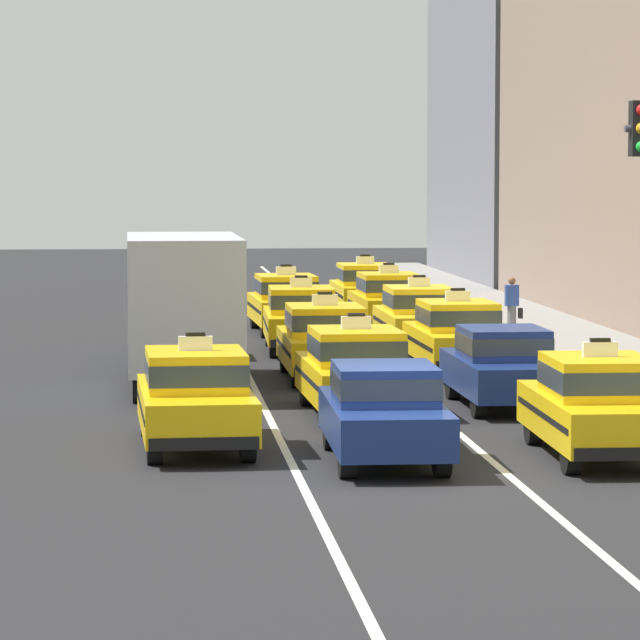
{
  "coord_description": "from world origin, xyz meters",
  "views": [
    {
      "loc": [
        -3.85,
        -27.13,
        4.64
      ],
      "look_at": [
        -0.03,
        13.09,
        1.3
      ],
      "focal_mm": 102.29,
      "sensor_mm": 36.0,
      "label": 1
    }
  ],
  "objects_px": {
    "sedan_right_second": "(502,365)",
    "taxi_right_fourth": "(418,317)",
    "taxi_left_nearest": "(195,397)",
    "taxi_right_sixth": "(365,288)",
    "sedan_center_nearest": "(384,410)",
    "sedan_left_third": "(178,323)",
    "taxi_right_third": "(457,335)",
    "taxi_right_fifth": "(388,300)",
    "taxi_center_fifth": "(286,302)",
    "taxi_right_nearest": "(598,405)",
    "box_truck_left_second": "(182,305)",
    "pedestrian_near_crosswalk": "(512,306)",
    "taxi_center_third": "(324,340)",
    "taxi_center_fourth": "(301,317)",
    "taxi_center_second": "(355,370)"
  },
  "relations": [
    {
      "from": "taxi_left_nearest",
      "to": "taxi_right_nearest",
      "type": "height_order",
      "value": "same"
    },
    {
      "from": "box_truck_left_second",
      "to": "sedan_right_second",
      "type": "relative_size",
      "value": 1.62
    },
    {
      "from": "taxi_left_nearest",
      "to": "sedan_right_second",
      "type": "xyz_separation_m",
      "value": [
        6.1,
        4.7,
        -0.03
      ]
    },
    {
      "from": "taxi_left_nearest",
      "to": "taxi_right_fifth",
      "type": "height_order",
      "value": "same"
    },
    {
      "from": "sedan_right_second",
      "to": "pedestrian_near_crosswalk",
      "type": "height_order",
      "value": "pedestrian_near_crosswalk"
    },
    {
      "from": "taxi_center_third",
      "to": "pedestrian_near_crosswalk",
      "type": "relative_size",
      "value": 2.88
    },
    {
      "from": "taxi_right_sixth",
      "to": "taxi_center_fifth",
      "type": "bearing_deg",
      "value": -117.07
    },
    {
      "from": "taxi_center_second",
      "to": "taxi_right_sixth",
      "type": "height_order",
      "value": "same"
    },
    {
      "from": "sedan_left_third",
      "to": "taxi_center_third",
      "type": "relative_size",
      "value": 0.95
    },
    {
      "from": "taxi_center_second",
      "to": "taxi_right_third",
      "type": "relative_size",
      "value": 1.0
    },
    {
      "from": "taxi_center_fifth",
      "to": "taxi_center_fourth",
      "type": "bearing_deg",
      "value": -90.23
    },
    {
      "from": "taxi_center_third",
      "to": "sedan_center_nearest",
      "type": "bearing_deg",
      "value": -90.84
    },
    {
      "from": "taxi_left_nearest",
      "to": "taxi_center_fourth",
      "type": "height_order",
      "value": "same"
    },
    {
      "from": "taxi_center_fifth",
      "to": "taxi_right_sixth",
      "type": "height_order",
      "value": "same"
    },
    {
      "from": "taxi_right_nearest",
      "to": "taxi_right_third",
      "type": "xyz_separation_m",
      "value": [
        -0.18,
        12.38,
        0.0
      ]
    },
    {
      "from": "taxi_center_second",
      "to": "taxi_right_sixth",
      "type": "distance_m",
      "value": 23.64
    },
    {
      "from": "taxi_center_third",
      "to": "taxi_right_sixth",
      "type": "xyz_separation_m",
      "value": [
        2.99,
        17.45,
        0.0
      ]
    },
    {
      "from": "taxi_right_sixth",
      "to": "sedan_center_nearest",
      "type": "bearing_deg",
      "value": -96.22
    },
    {
      "from": "box_truck_left_second",
      "to": "pedestrian_near_crosswalk",
      "type": "distance_m",
      "value": 13.53
    },
    {
      "from": "taxi_center_fourth",
      "to": "sedan_right_second",
      "type": "relative_size",
      "value": 1.07
    },
    {
      "from": "taxi_center_fourth",
      "to": "box_truck_left_second",
      "type": "bearing_deg",
      "value": -112.8
    },
    {
      "from": "taxi_left_nearest",
      "to": "taxi_right_fifth",
      "type": "relative_size",
      "value": 1.01
    },
    {
      "from": "taxi_center_fifth",
      "to": "taxi_left_nearest",
      "type": "bearing_deg",
      "value": -98.32
    },
    {
      "from": "sedan_left_third",
      "to": "taxi_right_fifth",
      "type": "bearing_deg",
      "value": 49.23
    },
    {
      "from": "taxi_right_sixth",
      "to": "taxi_right_fifth",
      "type": "bearing_deg",
      "value": -89.36
    },
    {
      "from": "box_truck_left_second",
      "to": "taxi_right_fourth",
      "type": "relative_size",
      "value": 1.53
    },
    {
      "from": "box_truck_left_second",
      "to": "taxi_center_second",
      "type": "bearing_deg",
      "value": -56.17
    },
    {
      "from": "sedan_center_nearest",
      "to": "taxi_right_nearest",
      "type": "relative_size",
      "value": 0.94
    },
    {
      "from": "box_truck_left_second",
      "to": "taxi_right_third",
      "type": "height_order",
      "value": "box_truck_left_second"
    },
    {
      "from": "taxi_right_fifth",
      "to": "pedestrian_near_crosswalk",
      "type": "relative_size",
      "value": 2.9
    },
    {
      "from": "box_truck_left_second",
      "to": "pedestrian_near_crosswalk",
      "type": "bearing_deg",
      "value": 47.49
    },
    {
      "from": "taxi_center_second",
      "to": "taxi_center_fifth",
      "type": "relative_size",
      "value": 1.0
    },
    {
      "from": "sedan_left_third",
      "to": "taxi_right_third",
      "type": "bearing_deg",
      "value": -33.24
    },
    {
      "from": "taxi_left_nearest",
      "to": "taxi_right_nearest",
      "type": "bearing_deg",
      "value": -14.13
    },
    {
      "from": "taxi_left_nearest",
      "to": "taxi_center_second",
      "type": "relative_size",
      "value": 1.0
    },
    {
      "from": "box_truck_left_second",
      "to": "taxi_right_nearest",
      "type": "height_order",
      "value": "box_truck_left_second"
    },
    {
      "from": "sedan_right_second",
      "to": "taxi_center_fourth",
      "type": "bearing_deg",
      "value": 104.76
    },
    {
      "from": "taxi_right_sixth",
      "to": "pedestrian_near_crosswalk",
      "type": "xyz_separation_m",
      "value": [
        2.98,
        -8.78,
        0.06
      ]
    },
    {
      "from": "taxi_right_fourth",
      "to": "taxi_right_sixth",
      "type": "distance_m",
      "value": 11.29
    },
    {
      "from": "taxi_center_fifth",
      "to": "taxi_right_nearest",
      "type": "xyz_separation_m",
      "value": [
        3.27,
        -23.07,
        0.0
      ]
    },
    {
      "from": "taxi_right_nearest",
      "to": "taxi_right_fourth",
      "type": "distance_m",
      "value": 17.57
    },
    {
      "from": "taxi_right_fourth",
      "to": "taxi_right_sixth",
      "type": "relative_size",
      "value": 1.0
    },
    {
      "from": "taxi_right_nearest",
      "to": "taxi_right_sixth",
      "type": "bearing_deg",
      "value": 90.63
    },
    {
      "from": "sedan_right_second",
      "to": "taxi_right_fourth",
      "type": "distance_m",
      "value": 11.25
    },
    {
      "from": "taxi_center_third",
      "to": "taxi_right_sixth",
      "type": "bearing_deg",
      "value": 80.28
    },
    {
      "from": "taxi_center_fifth",
      "to": "sedan_right_second",
      "type": "bearing_deg",
      "value": -79.97
    },
    {
      "from": "box_truck_left_second",
      "to": "taxi_right_fourth",
      "type": "xyz_separation_m",
      "value": [
        6.18,
        7.45,
        -0.9
      ]
    },
    {
      "from": "sedan_center_nearest",
      "to": "taxi_right_sixth",
      "type": "xyz_separation_m",
      "value": [
        3.16,
        28.97,
        0.03
      ]
    },
    {
      "from": "taxi_right_nearest",
      "to": "taxi_center_third",
      "type": "bearing_deg",
      "value": 106.15
    },
    {
      "from": "taxi_right_fifth",
      "to": "sedan_left_third",
      "type": "bearing_deg",
      "value": -130.77
    }
  ]
}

